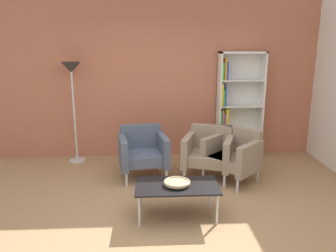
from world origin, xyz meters
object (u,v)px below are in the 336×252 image
armchair_spare_guest (209,151)px  armchair_corner_red (234,154)px  floor_lamp_torchiere (72,80)px  coffee_table_low (177,187)px  armchair_by_bookshelf (143,151)px  bookshelf_tall (235,108)px  decorative_bowl (177,182)px

armchair_spare_guest → armchair_corner_red: 0.38m
armchair_spare_guest → floor_lamp_torchiere: floor_lamp_torchiere is taller
coffee_table_low → armchair_by_bookshelf: armchair_by_bookshelf is taller
bookshelf_tall → armchair_corner_red: bearing=-104.0°
coffee_table_low → armchair_corner_red: (0.95, 1.05, 0.05)m
coffee_table_low → armchair_spare_guest: size_ratio=1.13×
armchair_corner_red → floor_lamp_torchiere: bearing=-155.0°
coffee_table_low → floor_lamp_torchiere: floor_lamp_torchiere is taller
armchair_spare_guest → armchair_corner_red: bearing=-3.0°
coffee_table_low → floor_lamp_torchiere: size_ratio=0.57×
bookshelf_tall → floor_lamp_torchiere: (-2.83, -0.12, 0.54)m
bookshelf_tall → coffee_table_low: bookshelf_tall is taller
armchair_by_bookshelf → floor_lamp_torchiere: (-1.18, 0.73, 1.03)m
coffee_table_low → armchair_by_bookshelf: bearing=108.7°
bookshelf_tall → armchair_spare_guest: bearing=-123.7°
coffee_table_low → floor_lamp_torchiere: 2.79m
bookshelf_tall → armchair_spare_guest: bookshelf_tall is taller
floor_lamp_torchiere → armchair_spare_guest: bearing=-20.3°
bookshelf_tall → armchair_spare_guest: size_ratio=2.14×
bookshelf_tall → decorative_bowl: bookshelf_tall is taller
bookshelf_tall → armchair_by_bookshelf: (-1.65, -0.86, -0.50)m
bookshelf_tall → armchair_by_bookshelf: 1.92m
coffee_table_low → bookshelf_tall: bearing=60.3°
armchair_spare_guest → floor_lamp_torchiere: 2.57m
coffee_table_low → decorative_bowl: 0.07m
bookshelf_tall → armchair_spare_guest: (-0.63, -0.94, -0.50)m
decorative_bowl → armchair_by_bookshelf: (-0.43, 1.28, -0.02)m
floor_lamp_torchiere → armchair_corner_red: bearing=-20.6°
armchair_corner_red → armchair_by_bookshelf: bearing=-143.9°
armchair_spare_guest → bookshelf_tall: bearing=75.9°
coffee_table_low → armchair_corner_red: armchair_corner_red is taller
decorative_bowl → armchair_by_bookshelf: size_ratio=0.39×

